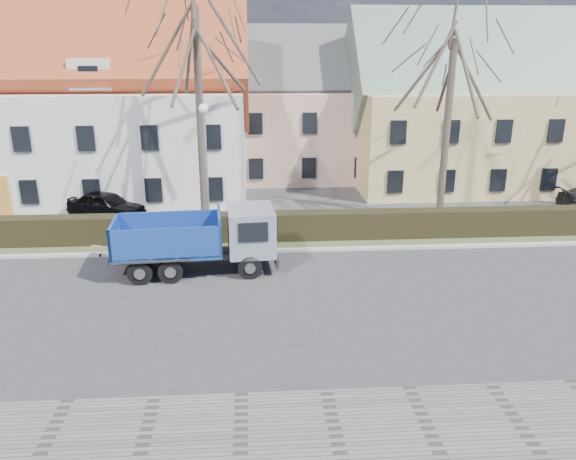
{
  "coord_description": "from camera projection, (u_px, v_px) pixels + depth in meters",
  "views": [
    {
      "loc": [
        0.38,
        -18.62,
        8.76
      ],
      "look_at": [
        1.8,
        2.8,
        1.6
      ],
      "focal_mm": 35.0,
      "sensor_mm": 36.0,
      "label": 1
    }
  ],
  "objects": [
    {
      "name": "streetlight",
      "position": [
        206.0,
        171.0,
        25.89
      ],
      "size": [
        0.49,
        0.49,
        6.3
      ],
      "primitive_type": null,
      "color": "#A1A2A2",
      "rests_on": "ground"
    },
    {
      "name": "curb_far",
      "position": [
        245.0,
        251.0,
        24.71
      ],
      "size": [
        80.0,
        0.3,
        0.12
      ],
      "primitive_type": "cube",
      "color": "#B1B0AE",
      "rests_on": "ground"
    },
    {
      "name": "hedge",
      "position": [
        244.0,
        228.0,
        25.84
      ],
      "size": [
        60.0,
        0.9,
        1.3
      ],
      "primitive_type": "cube",
      "color": "black",
      "rests_on": "ground"
    },
    {
      "name": "grass_strip",
      "position": [
        245.0,
        239.0,
        26.22
      ],
      "size": [
        80.0,
        3.0,
        0.1
      ],
      "primitive_type": "cube",
      "color": "#4B532F",
      "rests_on": "ground"
    },
    {
      "name": "parked_car_a",
      "position": [
        106.0,
        205.0,
        29.33
      ],
      "size": [
        4.53,
        3.29,
        1.43
      ],
      "primitive_type": "imported",
      "rotation": [
        0.0,
        0.0,
        1.14
      ],
      "color": "black",
      "rests_on": "ground"
    },
    {
      "name": "building_pink",
      "position": [
        303.0,
        117.0,
        38.29
      ],
      "size": [
        10.8,
        8.8,
        8.0
      ],
      "primitive_type": null,
      "color": "#CDA291",
      "rests_on": "ground"
    },
    {
      "name": "building_white",
      "position": [
        24.0,
        115.0,
        33.2
      ],
      "size": [
        26.8,
        10.8,
        9.5
      ],
      "primitive_type": null,
      "color": "silver",
      "rests_on": "ground"
    },
    {
      "name": "tree_2",
      "position": [
        448.0,
        114.0,
        27.3
      ],
      "size": [
        8.0,
        8.0,
        11.0
      ],
      "primitive_type": null,
      "color": "#483C31",
      "rests_on": "ground"
    },
    {
      "name": "ground",
      "position": [
        244.0,
        297.0,
        20.37
      ],
      "size": [
        120.0,
        120.0,
        0.0
      ],
      "primitive_type": "plane",
      "color": "#343436"
    },
    {
      "name": "cart_frame",
      "position": [
        92.0,
        250.0,
        24.15
      ],
      "size": [
        0.7,
        0.47,
        0.59
      ],
      "primitive_type": null,
      "rotation": [
        0.0,
        0.0,
        -0.18
      ],
      "color": "silver",
      "rests_on": "ground"
    },
    {
      "name": "dump_truck",
      "position": [
        190.0,
        240.0,
        22.23
      ],
      "size": [
        6.82,
        2.94,
        2.66
      ],
      "primitive_type": null,
      "rotation": [
        0.0,
        0.0,
        0.07
      ],
      "color": "navy",
      "rests_on": "ground"
    },
    {
      "name": "tree_1",
      "position": [
        199.0,
        98.0,
        26.29
      ],
      "size": [
        9.2,
        9.2,
        12.65
      ],
      "primitive_type": null,
      "color": "#483C31",
      "rests_on": "ground"
    },
    {
      "name": "building_yellow",
      "position": [
        493.0,
        117.0,
        36.12
      ],
      "size": [
        18.8,
        10.8,
        8.5
      ],
      "primitive_type": null,
      "color": "#D7B576",
      "rests_on": "ground"
    }
  ]
}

